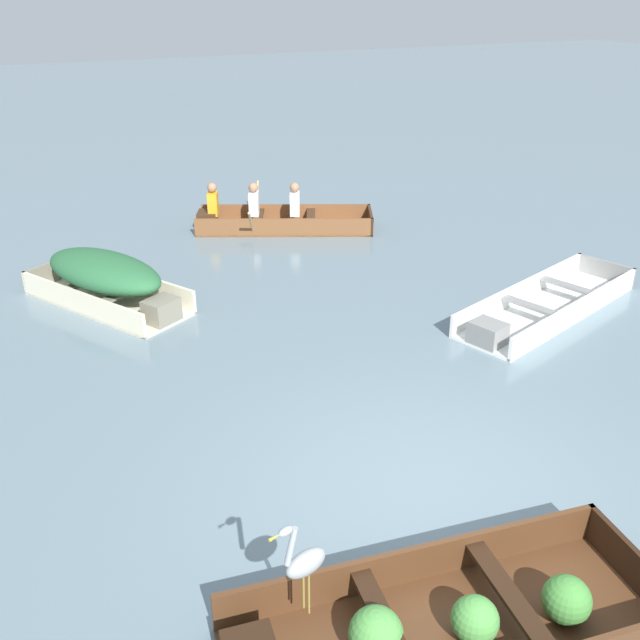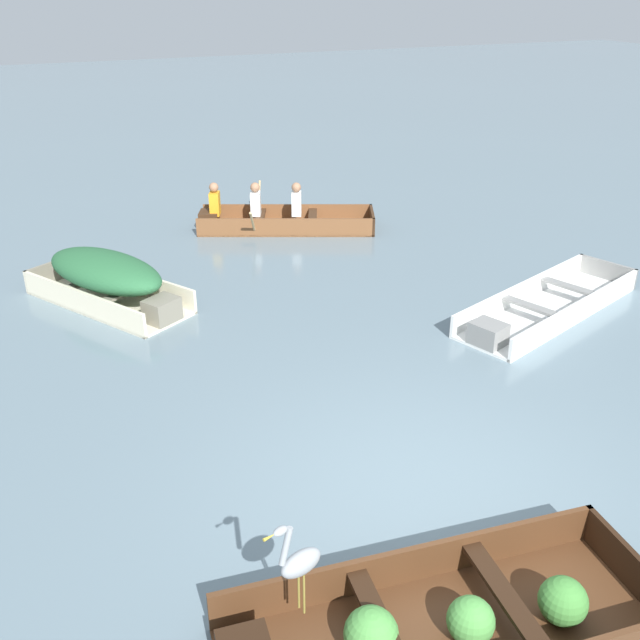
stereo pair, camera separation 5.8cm
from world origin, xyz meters
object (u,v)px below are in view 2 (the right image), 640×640
Objects in this scene: rowboat_wooden_brown_with_crew at (274,218)px; dinghy_dark_varnish_foreground at (436,629)px; skiff_white_near_moored at (544,308)px; heron_on_dinghy at (299,561)px; skiff_cream_mid_moored at (107,276)px.

dinghy_dark_varnish_foreground is at bearing -103.62° from rowboat_wooden_brown_with_crew.
dinghy_dark_varnish_foreground is 9.68m from rowboat_wooden_brown_with_crew.
dinghy_dark_varnish_foreground is 0.95× the size of skiff_white_near_moored.
skiff_white_near_moored is at bearing 35.56° from heron_on_dinghy.
skiff_white_near_moored is 6.40m from skiff_cream_mid_moored.
skiff_cream_mid_moored is at bearing 152.59° from skiff_white_near_moored.
heron_on_dinghy is at bearing -109.51° from rowboat_wooden_brown_with_crew.
heron_on_dinghy is (-5.42, -3.87, 0.79)m from skiff_white_near_moored.
rowboat_wooden_brown_with_crew is (2.28, 9.41, 0.06)m from dinghy_dark_varnish_foreground.
rowboat_wooden_brown_with_crew is at bearing 112.80° from skiff_white_near_moored.
skiff_cream_mid_moored is 3.35× the size of heron_on_dinghy.
skiff_white_near_moored is at bearing -67.20° from rowboat_wooden_brown_with_crew.
skiff_white_near_moored is 1.04× the size of rowboat_wooden_brown_with_crew.
heron_on_dinghy is at bearing -87.80° from skiff_cream_mid_moored.
skiff_cream_mid_moored is at bearing 92.20° from heron_on_dinghy.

